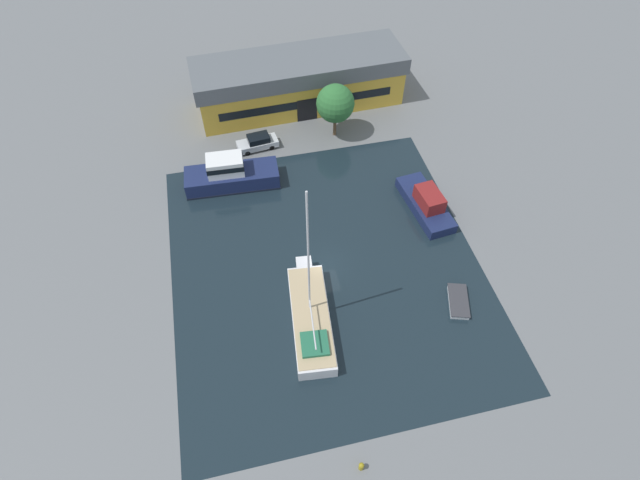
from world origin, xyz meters
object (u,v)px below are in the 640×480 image
Objects in this scene: warehouse_building at (299,81)px; quay_tree_near_building at (335,104)px; small_dinghy at (458,301)px; parked_car at (258,142)px; cabin_boat at (426,203)px; sailboat_moored at (311,317)px; motor_cruiser at (231,175)px.

warehouse_building is 3.95× the size of quay_tree_near_building.
parked_car is at bearing -43.18° from small_dinghy.
warehouse_building is at bearing 106.54° from cabin_boat.
sailboat_moored reaches higher than quay_tree_near_building.
sailboat_moored is (-5.35, -30.68, -2.27)m from warehouse_building.
sailboat_moored is 18.68m from motor_cruiser.
motor_cruiser is at bearing -155.97° from quay_tree_near_building.
quay_tree_near_building is at bearing 77.27° from sailboat_moored.
sailboat_moored is (-8.01, -23.71, -3.46)m from quay_tree_near_building.
small_dinghy is 0.45× the size of cabin_boat.
quay_tree_near_building is (2.65, -6.97, 1.18)m from warehouse_building.
sailboat_moored reaches higher than parked_car.
parked_car is 28.03m from small_dinghy.
warehouse_building is 22.44m from cabin_boat.
warehouse_building reaches higher than motor_cruiser.
warehouse_building is at bearing -35.25° from motor_cruiser.
small_dinghy is at bearing -102.28° from cabin_boat.
cabin_boat is at bearing 41.68° from sailboat_moored.
motor_cruiser is (-3.57, -5.18, 0.50)m from parked_car.
motor_cruiser reaches higher than parked_car.
sailboat_moored is 1.79× the size of cabin_boat.
quay_tree_near_building is 25.26m from sailboat_moored.
quay_tree_near_building reaches higher than warehouse_building.
sailboat_moored is at bearing -162.92° from motor_cruiser.
parked_car is 0.57× the size of cabin_boat.
warehouse_building reaches higher than parked_car.
sailboat_moored is at bearing 12.44° from small_dinghy.
small_dinghy is at bearing -134.84° from motor_cruiser.
sailboat_moored is 17.27m from cabin_boat.
parked_car reaches higher than small_dinghy.
warehouse_building is at bearing -59.47° from small_dinghy.
cabin_boat is (15.00, -13.20, 0.09)m from parked_car.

